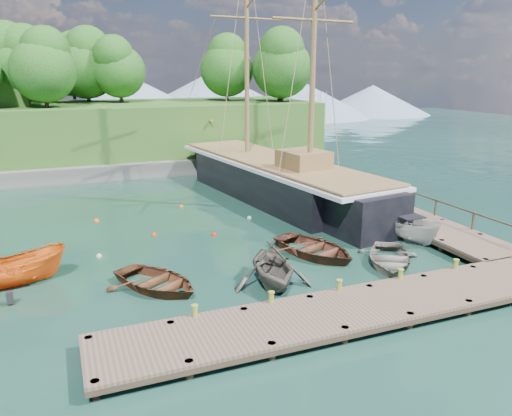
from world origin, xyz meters
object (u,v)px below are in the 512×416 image
Objects in this scene: rowboat_0 at (157,289)px; motorboat_orange at (17,286)px; cabin_boat_white at (406,240)px; schooner at (275,182)px; rowboat_1 at (272,285)px; rowboat_3 at (389,265)px; rowboat_2 at (314,255)px.

rowboat_0 is 6.28m from motorboat_orange.
schooner is at bearing 92.08° from cabin_boat_white.
cabin_boat_white is (19.90, -1.37, 0.00)m from motorboat_orange.
motorboat_orange reaches higher than rowboat_0.
rowboat_1 is (4.79, -1.53, 0.00)m from rowboat_0.
motorboat_orange is 19.95m from cabin_boat_white.
schooner is (-2.94, 11.40, 1.22)m from cabin_boat_white.
rowboat_1 is 11.29m from motorboat_orange.
rowboat_1 reaches higher than rowboat_0.
rowboat_1 reaches higher than rowboat_3.
rowboat_1 is 0.14× the size of schooner.
cabin_boat_white is (3.12, 2.70, 0.00)m from rowboat_3.
schooner is (2.98, 11.64, 1.22)m from rowboat_2.
rowboat_0 is 1.03× the size of cabin_boat_white.
rowboat_3 is at bearing -151.52° from cabin_boat_white.
cabin_boat_white is at bearing 24.74° from rowboat_1.
rowboat_1 is 9.80m from cabin_boat_white.
cabin_boat_white reaches higher than rowboat_0.
rowboat_2 is at bearing 171.34° from rowboat_3.
motorboat_orange is at bearing 166.74° from rowboat_1.
schooner reaches higher than rowboat_0.
schooner is (16.96, 10.03, 1.22)m from motorboat_orange.
rowboat_1 is 0.95× the size of cabin_boat_white.
rowboat_0 is at bearing -154.78° from rowboat_3.
rowboat_2 is at bearing 44.41° from rowboat_1.
rowboat_2 reaches higher than rowboat_0.
cabin_boat_white is at bearing -83.46° from schooner.
rowboat_1 is at bearing -121.12° from motorboat_orange.
rowboat_1 is 0.95× the size of rowboat_3.
motorboat_orange is at bearing 123.81° from rowboat_0.
rowboat_2 is 14.07m from motorboat_orange.
motorboat_orange reaches higher than cabin_boat_white.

